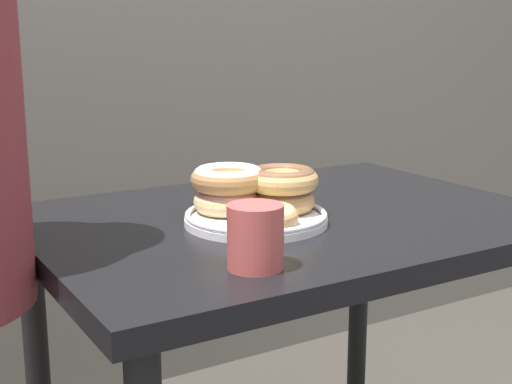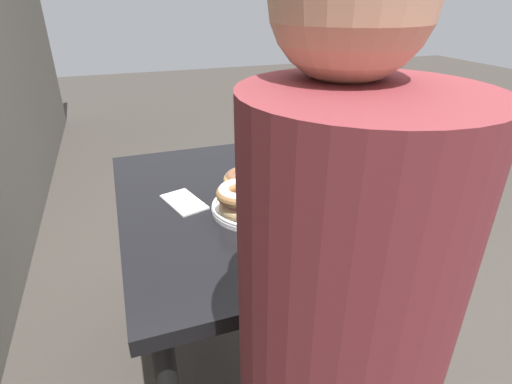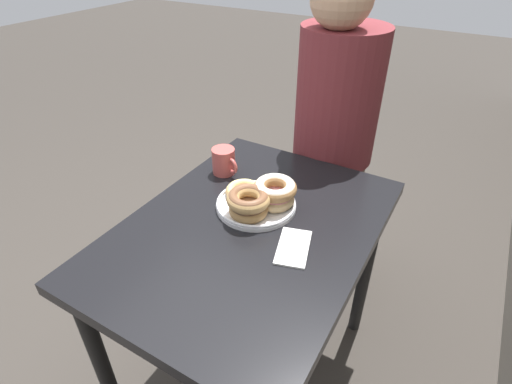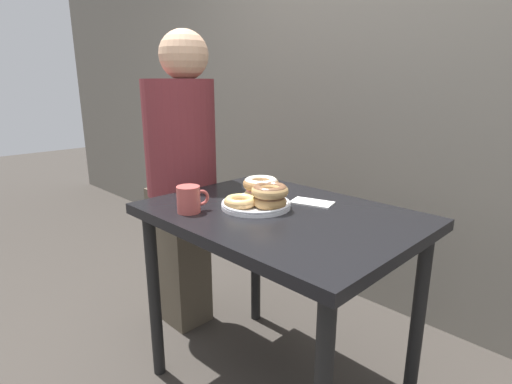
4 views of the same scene
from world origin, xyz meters
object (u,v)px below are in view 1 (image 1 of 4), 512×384
object	(u,v)px
donut_plate	(255,197)
coffee_mug	(255,236)
napkin	(256,195)
dining_table	(289,264)

from	to	relation	value
donut_plate	coffee_mug	xyz separation A→B (m)	(-0.14, -0.23, 0.00)
coffee_mug	napkin	bearing A→B (deg)	58.69
donut_plate	coffee_mug	bearing A→B (deg)	-121.08
donut_plate	coffee_mug	world-z (taller)	donut_plate
donut_plate	coffee_mug	size ratio (longest dim) A/B	2.33
dining_table	donut_plate	distance (m)	0.17
coffee_mug	napkin	distance (m)	0.48
dining_table	donut_plate	bearing A→B (deg)	-169.03
napkin	donut_plate	bearing A→B (deg)	-121.60
dining_table	napkin	distance (m)	0.19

